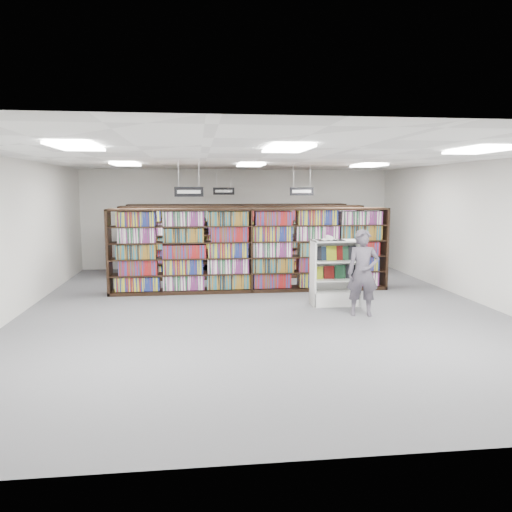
{
  "coord_description": "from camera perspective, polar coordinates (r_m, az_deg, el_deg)",
  "views": [
    {
      "loc": [
        -1.34,
        -10.36,
        2.57
      ],
      "look_at": [
        -0.04,
        0.5,
        1.1
      ],
      "focal_mm": 35.0,
      "sensor_mm": 36.0,
      "label": 1
    }
  ],
  "objects": [
    {
      "name": "endcap_display",
      "position": [
        11.29,
        8.95,
        -3.05
      ],
      "size": [
        1.04,
        0.53,
        1.46
      ],
      "rotation": [
        0.0,
        0.0,
        -0.01
      ],
      "color": "silver",
      "rests_on": "floor"
    },
    {
      "name": "shopper",
      "position": [
        10.36,
        12.12,
        -1.9
      ],
      "size": [
        0.71,
        0.54,
        1.76
      ],
      "primitive_type": "imported",
      "rotation": [
        0.0,
        0.0,
        -0.2
      ],
      "color": "#524C57",
      "rests_on": "floor"
    },
    {
      "name": "troffer_back_right",
      "position": [
        13.11,
        12.73,
        10.05
      ],
      "size": [
        0.6,
        1.2,
        0.04
      ],
      "primitive_type": "cube",
      "color": "white",
      "rests_on": "ceiling"
    },
    {
      "name": "wall_front",
      "position": [
        4.66,
        10.12,
        -4.44
      ],
      "size": [
        10.0,
        0.1,
        3.2
      ],
      "primitive_type": "cube",
      "color": "silver",
      "rests_on": "ground"
    },
    {
      "name": "aisle_sign_left",
      "position": [
        11.36,
        -7.67,
        7.39
      ],
      "size": [
        0.65,
        0.02,
        0.8
      ],
      "color": "#B2B2B7",
      "rests_on": "ceiling"
    },
    {
      "name": "wall_back",
      "position": [
        16.44,
        -2.13,
        4.26
      ],
      "size": [
        10.0,
        0.1,
        3.2
      ],
      "primitive_type": "cube",
      "color": "silver",
      "rests_on": "ground"
    },
    {
      "name": "troffer_front_left",
      "position": [
        7.57,
        -19.87,
        11.69
      ],
      "size": [
        0.6,
        1.2,
        0.04
      ],
      "primitive_type": "cube",
      "color": "white",
      "rests_on": "ceiling"
    },
    {
      "name": "bookshelf_row_mid",
      "position": [
        14.5,
        -1.47,
        1.63
      ],
      "size": [
        7.0,
        0.6,
        2.1
      ],
      "color": "black",
      "rests_on": "floor"
    },
    {
      "name": "troffer_front_right",
      "position": [
        8.57,
        24.14,
        10.96
      ],
      "size": [
        0.6,
        1.2,
        0.04
      ],
      "primitive_type": "cube",
      "color": "white",
      "rests_on": "ceiling"
    },
    {
      "name": "ceiling",
      "position": [
        10.47,
        0.58,
        11.11
      ],
      "size": [
        10.0,
        12.0,
        0.1
      ],
      "primitive_type": "cube",
      "color": "white",
      "rests_on": "wall_back"
    },
    {
      "name": "aisle_sign_right",
      "position": [
        13.66,
        5.24,
        7.46
      ],
      "size": [
        0.65,
        0.02,
        0.8
      ],
      "color": "#B2B2B7",
      "rests_on": "ceiling"
    },
    {
      "name": "bookshelf_row_near",
      "position": [
        12.52,
        -0.61,
        0.68
      ],
      "size": [
        7.0,
        0.6,
        2.1
      ],
      "color": "black",
      "rests_on": "floor"
    },
    {
      "name": "aisle_sign_center",
      "position": [
        15.38,
        -3.71,
        7.49
      ],
      "size": [
        0.65,
        0.02,
        0.8
      ],
      "color": "#B2B2B7",
      "rests_on": "ceiling"
    },
    {
      "name": "troffer_front_center",
      "position": [
        7.5,
        3.6,
        12.16
      ],
      "size": [
        0.6,
        1.2,
        0.04
      ],
      "primitive_type": "cube",
      "color": "white",
      "rests_on": "ceiling"
    },
    {
      "name": "troffer_back_center",
      "position": [
        12.45,
        -0.62,
        10.37
      ],
      "size": [
        0.6,
        1.2,
        0.04
      ],
      "primitive_type": "cube",
      "color": "white",
      "rests_on": "ceiling"
    },
    {
      "name": "floor",
      "position": [
        10.76,
        0.56,
        -6.17
      ],
      "size": [
        12.0,
        12.0,
        0.0
      ],
      "primitive_type": "plane",
      "color": "#4A4A4E",
      "rests_on": "ground"
    },
    {
      "name": "troffer_back_left",
      "position": [
        12.48,
        -14.67,
        10.12
      ],
      "size": [
        0.6,
        1.2,
        0.04
      ],
      "primitive_type": "cube",
      "color": "white",
      "rests_on": "ceiling"
    },
    {
      "name": "wall_left",
      "position": [
        11.03,
        -26.17,
        1.83
      ],
      "size": [
        0.1,
        12.0,
        3.2
      ],
      "primitive_type": "cube",
      "color": "silver",
      "rests_on": "ground"
    },
    {
      "name": "open_book",
      "position": [
        11.01,
        8.43,
        1.93
      ],
      "size": [
        0.6,
        0.35,
        0.13
      ],
      "rotation": [
        0.0,
        0.0,
        0.02
      ],
      "color": "black",
      "rests_on": "endcap_display"
    },
    {
      "name": "bookshelf_row_far",
      "position": [
        16.19,
        -2.03,
        2.25
      ],
      "size": [
        7.0,
        0.6,
        2.1
      ],
      "color": "black",
      "rests_on": "floor"
    },
    {
      "name": "wall_right",
      "position": [
        12.19,
        24.6,
        2.39
      ],
      "size": [
        0.1,
        12.0,
        3.2
      ],
      "primitive_type": "cube",
      "color": "silver",
      "rests_on": "ground"
    }
  ]
}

